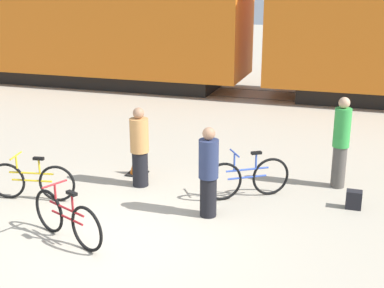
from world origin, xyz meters
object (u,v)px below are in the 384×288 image
object	(u,v)px
bicycle_maroon	(67,218)
traffic_cone	(137,163)
person_in_navy	(208,173)
bicycle_blue	(247,178)
person_in_green	(341,142)
person_in_tan	(140,148)
bicycle_yellow	(32,181)
freight_train	(258,12)
backpack	(354,200)

from	to	relation	value
bicycle_maroon	traffic_cone	distance (m)	3.11
person_in_navy	bicycle_blue	bearing A→B (deg)	84.45
bicycle_blue	traffic_cone	size ratio (longest dim) A/B	2.64
person_in_green	traffic_cone	xyz separation A→B (m)	(-4.11, -0.58, -0.68)
bicycle_blue	person_in_tan	bearing A→B (deg)	-178.60
traffic_cone	bicycle_yellow	bearing A→B (deg)	-125.55
bicycle_yellow	person_in_green	bearing A→B (deg)	24.09
person_in_green	person_in_navy	xyz separation A→B (m)	(-2.09, -2.10, -0.12)
person_in_navy	person_in_tan	distance (m)	1.94
bicycle_blue	person_in_green	distance (m)	2.03
person_in_tan	freight_train	bearing A→B (deg)	57.05
bicycle_blue	backpack	xyz separation A→B (m)	(1.96, 0.09, -0.22)
person_in_tan	bicycle_maroon	bearing A→B (deg)	-123.73
bicycle_yellow	traffic_cone	xyz separation A→B (m)	(1.33, 1.85, -0.12)
person_in_tan	traffic_cone	size ratio (longest dim) A/B	2.94
bicycle_yellow	freight_train	bearing A→B (deg)	78.57
bicycle_yellow	person_in_tan	distance (m)	2.14
bicycle_blue	person_in_navy	world-z (taller)	person_in_navy
bicycle_blue	person_in_green	size ratio (longest dim) A/B	0.79
freight_train	bicycle_yellow	xyz separation A→B (m)	(-2.14, -10.60, -2.50)
bicycle_blue	person_in_navy	distance (m)	1.19
freight_train	person_in_green	world-z (taller)	freight_train
traffic_cone	freight_train	bearing A→B (deg)	84.66
bicycle_yellow	person_in_green	xyz separation A→B (m)	(5.44, 2.43, 0.56)
bicycle_blue	traffic_cone	xyz separation A→B (m)	(-2.49, 0.51, -0.14)
freight_train	person_in_tan	xyz separation A→B (m)	(-0.50, -9.31, -2.08)
bicycle_blue	person_in_navy	bearing A→B (deg)	-115.19
freight_train	person_in_green	distance (m)	9.02
freight_train	bicycle_blue	distance (m)	9.73
freight_train	bicycle_blue	size ratio (longest dim) A/B	39.29
freight_train	bicycle_maroon	xyz separation A→B (m)	(-0.66, -11.85, -2.49)
person_in_navy	person_in_tan	bearing A→B (deg)	170.22
bicycle_blue	person_in_tan	distance (m)	2.21
bicycle_blue	person_in_green	world-z (taller)	person_in_green
bicycle_blue	bicycle_yellow	xyz separation A→B (m)	(-3.82, -1.34, -0.02)
person_in_tan	bicycle_yellow	bearing A→B (deg)	-171.88
bicycle_maroon	backpack	bearing A→B (deg)	32.02
bicycle_yellow	person_in_tan	xyz separation A→B (m)	(1.65, 1.29, 0.42)
bicycle_maroon	person_in_green	bearing A→B (deg)	42.93
person_in_navy	bicycle_maroon	bearing A→B (deg)	-119.99
bicycle_yellow	person_in_navy	bearing A→B (deg)	5.71
person_in_navy	traffic_cone	xyz separation A→B (m)	(-2.02, 1.52, -0.55)
person_in_tan	backpack	distance (m)	4.18
freight_train	bicycle_blue	xyz separation A→B (m)	(1.67, -9.26, -2.49)
person_in_green	person_in_tan	distance (m)	3.96
backpack	person_in_green	bearing A→B (deg)	108.69
person_in_navy	person_in_green	bearing A→B (deg)	64.67
bicycle_blue	bicycle_maroon	world-z (taller)	bicycle_blue
freight_train	person_in_navy	size ratio (longest dim) A/B	35.30
bicycle_blue	bicycle_yellow	bearing A→B (deg)	-160.62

